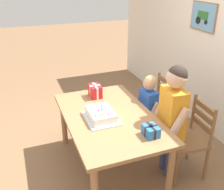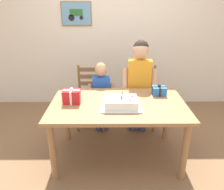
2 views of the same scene
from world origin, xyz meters
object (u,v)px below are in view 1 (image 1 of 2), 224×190
object	(u,v)px
dining_table	(109,122)
birthday_cake	(101,115)
chair_right	(188,138)
gift_box_red_large	(95,91)
child_older	(172,112)
chair_left	(155,109)
child_younger	(148,106)
gift_box_beside_cake	(151,131)

from	to	relation	value
dining_table	birthday_cake	distance (m)	0.18
birthday_cake	chair_right	xyz separation A→B (m)	(0.36, 0.93, -0.31)
gift_box_red_large	chair_right	size ratio (longest dim) A/B	0.22
chair_right	child_older	xyz separation A→B (m)	(-0.07, -0.21, 0.35)
chair_left	child_younger	bearing A→B (deg)	-50.87
child_older	child_younger	bearing A→B (deg)	179.93
gift_box_red_large	dining_table	bearing A→B (deg)	-0.86
child_younger	gift_box_beside_cake	bearing A→B (deg)	-26.94
gift_box_beside_cake	chair_left	bearing A→B (deg)	147.27
gift_box_beside_cake	child_older	xyz separation A→B (m)	(-0.20, 0.37, 0.04)
dining_table	chair_left	size ratio (longest dim) A/B	1.68
gift_box_beside_cake	chair_left	world-z (taller)	chair_left
chair_left	child_older	world-z (taller)	child_older
chair_left	birthday_cake	bearing A→B (deg)	-66.01
birthday_cake	gift_box_beside_cake	bearing A→B (deg)	35.74
chair_left	chair_right	distance (m)	0.77
gift_box_beside_cake	child_younger	distance (m)	0.84
dining_table	birthday_cake	xyz separation A→B (m)	(0.03, -0.11, 0.14)
birthday_cake	gift_box_beside_cake	world-z (taller)	birthday_cake
dining_table	chair_left	bearing A→B (deg)	115.06
gift_box_red_large	child_younger	bearing A→B (deg)	62.89
child_older	child_younger	distance (m)	0.56
gift_box_red_large	chair_right	xyz separation A→B (m)	(0.92, 0.82, -0.34)
gift_box_red_large	chair_right	distance (m)	1.27
dining_table	gift_box_beside_cake	distance (m)	0.59
chair_left	child_younger	size ratio (longest dim) A/B	0.88
chair_left	child_older	distance (m)	0.81
gift_box_red_large	child_older	bearing A→B (deg)	35.73
gift_box_red_large	birthday_cake	bearing A→B (deg)	-11.66
child_younger	chair_left	bearing A→B (deg)	129.13
gift_box_red_large	chair_left	xyz separation A→B (m)	(0.14, 0.82, -0.34)
dining_table	child_older	xyz separation A→B (m)	(0.32, 0.62, 0.18)
gift_box_beside_cake	chair_right	size ratio (longest dim) A/B	0.19
chair_left	child_younger	distance (m)	0.32
dining_table	chair_right	xyz separation A→B (m)	(0.39, 0.82, -0.18)
birthday_cake	gift_box_red_large	distance (m)	0.57
child_older	chair_left	bearing A→B (deg)	163.52
chair_left	chair_right	bearing A→B (deg)	-0.01
gift_box_red_large	child_younger	distance (m)	0.71
birthday_cake	child_older	distance (m)	0.78
gift_box_red_large	child_older	distance (m)	1.04
child_older	gift_box_red_large	bearing A→B (deg)	-144.27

